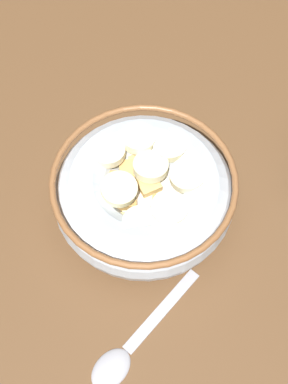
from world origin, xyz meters
TOP-DOWN VIEW (x-y plane):
  - ground_plane at (0.00, 0.00)cm, footprint 137.76×137.76cm
  - cereal_bowl at (-0.02, -0.01)cm, footprint 16.72×16.72cm
  - spoon at (9.35, 10.06)cm, footprint 13.12×4.52cm

SIDE VIEW (x-z plane):
  - ground_plane at x=0.00cm, z-range -2.00..0.00cm
  - spoon at x=9.35cm, z-range -0.06..0.74cm
  - cereal_bowl at x=-0.02cm, z-range 0.08..5.92cm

